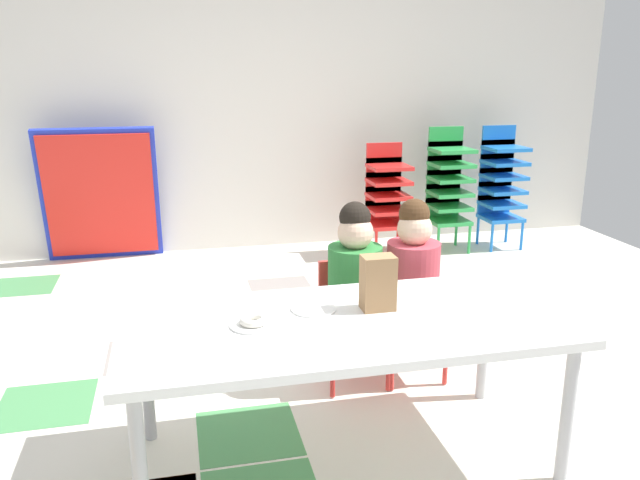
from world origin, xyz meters
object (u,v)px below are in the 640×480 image
(kid_chair_red_stack, at_px, (387,193))
(kid_chair_green_stack, at_px, (448,183))
(kid_chair_blue_stack, at_px, (501,181))
(paper_bag_brown, at_px, (378,283))
(donut_powdered_on_plate, at_px, (254,320))
(folded_activity_table, at_px, (100,196))
(paper_plate_near_edge, at_px, (254,325))
(paper_plate_center_table, at_px, (314,309))
(seated_child_near_camera, at_px, (354,277))
(seated_child_middle_seat, at_px, (412,273))
(craft_table, at_px, (346,332))

(kid_chair_red_stack, xyz_separation_m, kid_chair_green_stack, (0.54, 0.00, 0.06))
(kid_chair_blue_stack, height_order, paper_bag_brown, kid_chair_blue_stack)
(kid_chair_red_stack, height_order, donut_powdered_on_plate, kid_chair_red_stack)
(kid_chair_green_stack, distance_m, kid_chair_blue_stack, 0.49)
(folded_activity_table, bearing_deg, paper_bag_brown, -65.67)
(paper_plate_near_edge, bearing_deg, folded_activity_table, 105.54)
(paper_plate_center_table, height_order, donut_powdered_on_plate, donut_powdered_on_plate)
(kid_chair_green_stack, relative_size, donut_powdered_on_plate, 9.75)
(seated_child_near_camera, bearing_deg, paper_bag_brown, -96.41)
(kid_chair_blue_stack, relative_size, paper_bag_brown, 4.73)
(seated_child_near_camera, bearing_deg, paper_plate_center_table, -122.12)
(folded_activity_table, relative_size, paper_plate_near_edge, 6.04)
(donut_powdered_on_plate, bearing_deg, paper_bag_brown, 6.36)
(seated_child_middle_seat, relative_size, kid_chair_red_stack, 1.00)
(paper_plate_near_edge, height_order, paper_plate_center_table, same)
(seated_child_near_camera, bearing_deg, kid_chair_green_stack, 55.84)
(seated_child_near_camera, height_order, kid_chair_green_stack, kid_chair_green_stack)
(paper_plate_center_table, bearing_deg, kid_chair_blue_stack, 49.41)
(seated_child_middle_seat, bearing_deg, kid_chair_red_stack, 74.37)
(seated_child_middle_seat, height_order, kid_chair_green_stack, kid_chair_green_stack)
(craft_table, height_order, donut_powdered_on_plate, donut_powdered_on_plate)
(seated_child_near_camera, xyz_separation_m, paper_plate_near_edge, (-0.56, -0.60, 0.06))
(seated_child_near_camera, height_order, donut_powdered_on_plate, seated_child_near_camera)
(craft_table, bearing_deg, kid_chair_blue_stack, 52.00)
(kid_chair_red_stack, height_order, kid_chair_green_stack, kid_chair_green_stack)
(seated_child_near_camera, height_order, kid_chair_blue_stack, kid_chair_blue_stack)
(paper_bag_brown, relative_size, donut_powdered_on_plate, 2.06)
(kid_chair_green_stack, bearing_deg, paper_bag_brown, -119.36)
(kid_chair_blue_stack, bearing_deg, kid_chair_red_stack, -179.99)
(kid_chair_green_stack, distance_m, donut_powdered_on_plate, 3.35)
(craft_table, bearing_deg, paper_plate_center_table, 127.89)
(paper_bag_brown, relative_size, paper_plate_near_edge, 1.22)
(kid_chair_red_stack, relative_size, paper_bag_brown, 4.18)
(seated_child_near_camera, xyz_separation_m, paper_plate_center_table, (-0.31, -0.49, 0.06))
(kid_chair_red_stack, xyz_separation_m, paper_plate_center_table, (-1.19, -2.59, 0.09))
(craft_table, height_order, paper_plate_near_edge, paper_plate_near_edge)
(kid_chair_blue_stack, relative_size, donut_powdered_on_plate, 9.75)
(paper_bag_brown, bearing_deg, craft_table, -152.92)
(paper_plate_near_edge, bearing_deg, seated_child_near_camera, 46.81)
(craft_table, bearing_deg, seated_child_middle_seat, 50.58)
(paper_bag_brown, bearing_deg, kid_chair_green_stack, 60.64)
(craft_table, bearing_deg, seated_child_near_camera, 71.09)
(paper_bag_brown, distance_m, paper_plate_near_edge, 0.51)
(seated_child_near_camera, height_order, seated_child_middle_seat, same)
(kid_chair_green_stack, bearing_deg, paper_plate_near_edge, -126.36)
(kid_chair_green_stack, xyz_separation_m, paper_plate_center_table, (-1.73, -2.59, 0.03))
(kid_chair_red_stack, relative_size, paper_plate_near_edge, 5.11)
(craft_table, distance_m, seated_child_near_camera, 0.65)
(paper_bag_brown, bearing_deg, paper_plate_near_edge, -173.64)
(kid_chair_blue_stack, height_order, folded_activity_table, folded_activity_table)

